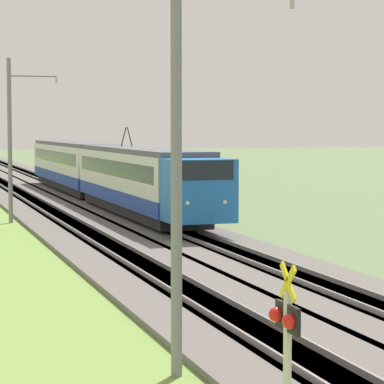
{
  "coord_description": "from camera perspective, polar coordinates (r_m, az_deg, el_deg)",
  "views": [
    {
      "loc": [
        -7.84,
        7.57,
        4.99
      ],
      "look_at": [
        29.53,
        -4.13,
        2.2
      ],
      "focal_mm": 85.0,
      "sensor_mm": 36.0,
      "label": 1
    }
  ],
  "objects": [
    {
      "name": "ballast_adjacent",
      "position": [
        59.21,
        -5.93,
        -0.64
      ],
      "size": [
        240.0,
        4.4,
        0.3
      ],
      "color": "#605B56",
      "rests_on": "ground"
    },
    {
      "name": "catenary_mast_mid",
      "position": [
        47.07,
        -11.29,
        3.27
      ],
      "size": [
        0.22,
        2.56,
        8.5
      ],
      "color": "slate",
      "rests_on": "ground"
    },
    {
      "name": "passenger_train",
      "position": [
        57.95,
        -5.72,
        1.44
      ],
      "size": [
        42.17,
        2.96,
        5.01
      ],
      "rotation": [
        0.0,
        0.0,
        3.14
      ],
      "color": "blue",
      "rests_on": "ground"
    },
    {
      "name": "track_adjacent",
      "position": [
        59.21,
        -5.93,
        -0.63
      ],
      "size": [
        240.0,
        1.57,
        0.45
      ],
      "color": "#4C4238",
      "rests_on": "ground"
    },
    {
      "name": "ballast_main",
      "position": [
        58.54,
        -9.89,
        -0.73
      ],
      "size": [
        240.0,
        4.4,
        0.3
      ],
      "color": "#605B56",
      "rests_on": "ground"
    },
    {
      "name": "track_main",
      "position": [
        58.54,
        -9.89,
        -0.72
      ],
      "size": [
        240.0,
        1.57,
        0.45
      ],
      "color": "#4C4238",
      "rests_on": "ground"
    },
    {
      "name": "catenary_mast_near",
      "position": [
        17.54,
        -0.81,
        2.28
      ],
      "size": [
        0.22,
        2.56,
        8.59
      ],
      "color": "slate",
      "rests_on": "ground"
    },
    {
      "name": "crossing_signal_aux",
      "position": [
        12.08,
        5.94,
        -10.42
      ],
      "size": [
        0.7,
        0.23,
        3.24
      ],
      "rotation": [
        0.0,
        0.0,
        1.57
      ],
      "color": "beige",
      "rests_on": "ground"
    }
  ]
}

